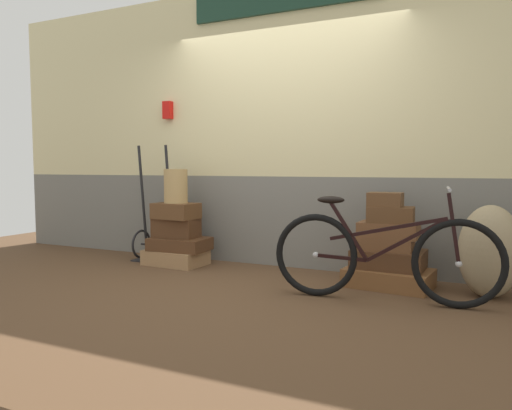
{
  "coord_description": "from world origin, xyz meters",
  "views": [
    {
      "loc": [
        1.95,
        -3.98,
        1.06
      ],
      "look_at": [
        -0.08,
        0.26,
        0.69
      ],
      "focal_mm": 34.13,
      "sensor_mm": 36.0,
      "label": 1
    }
  ],
  "objects_px": {
    "suitcase_9": "(385,200)",
    "luggage_trolley": "(155,236)",
    "suitcase_3": "(176,211)",
    "suitcase_4": "(389,278)",
    "wicker_basket": "(176,186)",
    "suitcase_2": "(176,228)",
    "bicycle": "(383,256)",
    "suitcase_1": "(180,244)",
    "suitcase_0": "(176,257)",
    "suitcase_6": "(385,244)",
    "suitcase_7": "(389,230)",
    "suitcase_8": "(391,215)",
    "suitcase_5": "(388,259)",
    "burlap_sack": "(490,252)"
  },
  "relations": [
    {
      "from": "suitcase_3",
      "to": "suitcase_9",
      "type": "relative_size",
      "value": 1.56
    },
    {
      "from": "suitcase_2",
      "to": "wicker_basket",
      "type": "height_order",
      "value": "wicker_basket"
    },
    {
      "from": "suitcase_0",
      "to": "suitcase_5",
      "type": "height_order",
      "value": "suitcase_5"
    },
    {
      "from": "suitcase_3",
      "to": "suitcase_4",
      "type": "bearing_deg",
      "value": 2.57
    },
    {
      "from": "wicker_basket",
      "to": "luggage_trolley",
      "type": "bearing_deg",
      "value": 163.2
    },
    {
      "from": "suitcase_1",
      "to": "suitcase_2",
      "type": "bearing_deg",
      "value": 160.75
    },
    {
      "from": "suitcase_3",
      "to": "burlap_sack",
      "type": "height_order",
      "value": "burlap_sack"
    },
    {
      "from": "suitcase_8",
      "to": "luggage_trolley",
      "type": "xyz_separation_m",
      "value": [
        -2.63,
        0.11,
        -0.36
      ]
    },
    {
      "from": "suitcase_6",
      "to": "suitcase_8",
      "type": "bearing_deg",
      "value": 3.71
    },
    {
      "from": "suitcase_2",
      "to": "suitcase_9",
      "type": "distance_m",
      "value": 2.26
    },
    {
      "from": "suitcase_3",
      "to": "wicker_basket",
      "type": "xyz_separation_m",
      "value": [
        -0.01,
        0.01,
        0.27
      ]
    },
    {
      "from": "suitcase_3",
      "to": "suitcase_5",
      "type": "distance_m",
      "value": 2.27
    },
    {
      "from": "suitcase_4",
      "to": "suitcase_5",
      "type": "distance_m",
      "value": 0.17
    },
    {
      "from": "wicker_basket",
      "to": "suitcase_0",
      "type": "bearing_deg",
      "value": -82.52
    },
    {
      "from": "suitcase_3",
      "to": "luggage_trolley",
      "type": "xyz_separation_m",
      "value": [
        -0.37,
        0.12,
        -0.31
      ]
    },
    {
      "from": "suitcase_2",
      "to": "suitcase_8",
      "type": "bearing_deg",
      "value": -3.68
    },
    {
      "from": "suitcase_5",
      "to": "burlap_sack",
      "type": "relative_size",
      "value": 0.81
    },
    {
      "from": "suitcase_3",
      "to": "bicycle",
      "type": "bearing_deg",
      "value": -9.87
    },
    {
      "from": "suitcase_3",
      "to": "burlap_sack",
      "type": "xyz_separation_m",
      "value": [
        3.06,
        -0.03,
        -0.21
      ]
    },
    {
      "from": "suitcase_9",
      "to": "suitcase_0",
      "type": "bearing_deg",
      "value": -179.97
    },
    {
      "from": "suitcase_0",
      "to": "suitcase_6",
      "type": "relative_size",
      "value": 1.31
    },
    {
      "from": "suitcase_3",
      "to": "suitcase_9",
      "type": "xyz_separation_m",
      "value": [
        2.21,
        0.01,
        0.19
      ]
    },
    {
      "from": "suitcase_9",
      "to": "suitcase_4",
      "type": "bearing_deg",
      "value": -24.37
    },
    {
      "from": "suitcase_1",
      "to": "suitcase_0",
      "type": "bearing_deg",
      "value": -164.46
    },
    {
      "from": "suitcase_1",
      "to": "suitcase_9",
      "type": "relative_size",
      "value": 2.1
    },
    {
      "from": "suitcase_8",
      "to": "suitcase_1",
      "type": "bearing_deg",
      "value": 176.91
    },
    {
      "from": "suitcase_3",
      "to": "suitcase_7",
      "type": "relative_size",
      "value": 0.9
    },
    {
      "from": "suitcase_3",
      "to": "suitcase_9",
      "type": "height_order",
      "value": "suitcase_9"
    },
    {
      "from": "suitcase_0",
      "to": "wicker_basket",
      "type": "height_order",
      "value": "wicker_basket"
    },
    {
      "from": "suitcase_3",
      "to": "suitcase_8",
      "type": "height_order",
      "value": "suitcase_8"
    },
    {
      "from": "suitcase_0",
      "to": "suitcase_2",
      "type": "xyz_separation_m",
      "value": [
        -0.01,
        0.03,
        0.32
      ]
    },
    {
      "from": "suitcase_1",
      "to": "wicker_basket",
      "type": "bearing_deg",
      "value": 166.62
    },
    {
      "from": "suitcase_9",
      "to": "bicycle",
      "type": "distance_m",
      "value": 0.68
    },
    {
      "from": "suitcase_9",
      "to": "luggage_trolley",
      "type": "relative_size",
      "value": 0.22
    },
    {
      "from": "suitcase_4",
      "to": "suitcase_9",
      "type": "height_order",
      "value": "suitcase_9"
    },
    {
      "from": "suitcase_7",
      "to": "luggage_trolley",
      "type": "relative_size",
      "value": 0.39
    },
    {
      "from": "suitcase_4",
      "to": "suitcase_0",
      "type": "bearing_deg",
      "value": -174.13
    },
    {
      "from": "bicycle",
      "to": "suitcase_1",
      "type": "bearing_deg",
      "value": 166.9
    },
    {
      "from": "suitcase_6",
      "to": "suitcase_9",
      "type": "height_order",
      "value": "suitcase_9"
    },
    {
      "from": "suitcase_1",
      "to": "luggage_trolley",
      "type": "height_order",
      "value": "luggage_trolley"
    },
    {
      "from": "suitcase_1",
      "to": "suitcase_5",
      "type": "height_order",
      "value": "suitcase_5"
    },
    {
      "from": "suitcase_3",
      "to": "suitcase_1",
      "type": "bearing_deg",
      "value": 9.37
    },
    {
      "from": "suitcase_0",
      "to": "luggage_trolley",
      "type": "xyz_separation_m",
      "value": [
        -0.37,
        0.13,
        0.2
      ]
    },
    {
      "from": "suitcase_4",
      "to": "luggage_trolley",
      "type": "xyz_separation_m",
      "value": [
        -2.63,
        0.14,
        0.2
      ]
    },
    {
      "from": "suitcase_3",
      "to": "suitcase_7",
      "type": "distance_m",
      "value": 2.25
    },
    {
      "from": "suitcase_1",
      "to": "luggage_trolley",
      "type": "xyz_separation_m",
      "value": [
        -0.41,
        0.12,
        0.05
      ]
    },
    {
      "from": "suitcase_5",
      "to": "suitcase_1",
      "type": "bearing_deg",
      "value": -177.35
    },
    {
      "from": "suitcase_0",
      "to": "bicycle",
      "type": "distance_m",
      "value": 2.38
    },
    {
      "from": "suitcase_7",
      "to": "bicycle",
      "type": "height_order",
      "value": "bicycle"
    },
    {
      "from": "wicker_basket",
      "to": "bicycle",
      "type": "bearing_deg",
      "value": -13.05
    }
  ]
}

